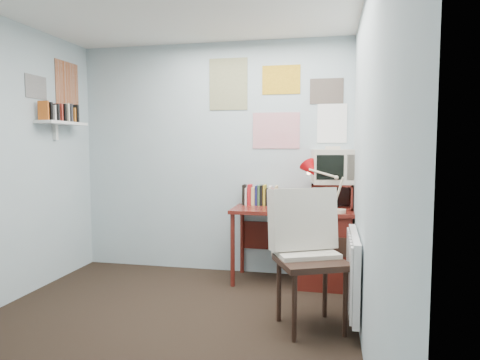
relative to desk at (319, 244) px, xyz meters
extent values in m
plane|color=black|center=(-1.17, -1.48, -0.41)|extent=(3.50, 3.50, 0.00)
cube|color=#ACBFC5|center=(-1.17, 0.27, 0.84)|extent=(3.00, 0.02, 2.50)
cube|color=#ACBFC5|center=(0.33, -1.48, 0.84)|extent=(0.02, 3.50, 2.50)
cube|color=maroon|center=(-0.27, 0.00, 0.34)|extent=(1.20, 0.55, 0.03)
cube|color=maroon|center=(0.06, 0.00, -0.04)|extent=(0.50, 0.50, 0.72)
cylinder|color=maroon|center=(-0.83, -0.24, -0.04)|extent=(0.04, 0.04, 0.72)
cylinder|color=maroon|center=(-0.83, 0.23, -0.04)|extent=(0.04, 0.04, 0.72)
cube|color=maroon|center=(-0.52, 0.25, 0.01)|extent=(0.64, 0.02, 0.30)
cube|color=black|center=(-0.03, -1.07, 0.11)|extent=(0.69, 0.68, 1.03)
cube|color=red|center=(0.19, -0.18, 0.58)|extent=(0.38, 0.36, 0.44)
cube|color=maroon|center=(0.12, 0.11, 0.48)|extent=(0.40, 0.30, 0.25)
cube|color=beige|center=(0.12, 0.13, 0.79)|extent=(0.44, 0.41, 0.38)
cube|color=maroon|center=(-0.51, 0.18, 0.46)|extent=(0.60, 0.14, 0.22)
cube|color=white|center=(0.29, -0.93, 0.01)|extent=(0.09, 0.80, 0.60)
cube|color=white|center=(-2.57, -0.38, 1.21)|extent=(0.20, 0.62, 0.24)
cube|color=white|center=(-0.47, 0.26, 1.44)|extent=(1.20, 0.01, 0.90)
cube|color=white|center=(-2.67, -0.38, 1.59)|extent=(0.01, 0.70, 0.60)
camera|label=1|loc=(0.09, -4.28, 1.00)|focal=32.00mm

